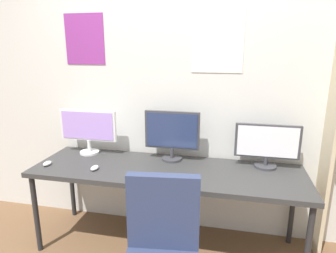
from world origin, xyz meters
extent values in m
cube|color=silver|center=(0.00, 1.02, 1.30)|extent=(4.64, 0.10, 2.60)
cube|color=white|center=(0.35, 0.97, 1.77)|extent=(0.43, 0.01, 0.53)
cube|color=#8C338C|center=(-0.86, 0.97, 1.79)|extent=(0.38, 0.01, 0.45)
cube|color=#333333|center=(0.00, 0.60, 0.72)|extent=(2.24, 0.68, 0.04)
cylinder|color=#262628|center=(-1.07, 0.31, 0.35)|extent=(0.04, 0.04, 0.70)
cylinder|color=#262628|center=(1.07, 0.31, 0.35)|extent=(0.04, 0.04, 0.70)
cylinder|color=#262628|center=(-1.07, 0.89, 0.35)|extent=(0.04, 0.04, 0.70)
cylinder|color=#262628|center=(1.07, 0.89, 0.35)|extent=(0.04, 0.04, 0.70)
cube|color=beige|center=(1.27, 0.83, 1.02)|extent=(0.03, 0.28, 2.04)
cube|color=navy|center=(0.13, -0.07, 0.75)|extent=(0.45, 0.12, 0.48)
cylinder|color=silver|center=(-0.80, 0.81, 0.75)|extent=(0.18, 0.18, 0.02)
cylinder|color=silver|center=(-0.80, 0.81, 0.82)|extent=(0.03, 0.03, 0.11)
cube|color=silver|center=(-0.80, 0.81, 1.01)|extent=(0.55, 0.03, 0.29)
cube|color=#B28CE5|center=(-0.80, 0.80, 1.01)|extent=(0.51, 0.01, 0.26)
cylinder|color=#38383D|center=(0.00, 0.81, 0.75)|extent=(0.18, 0.18, 0.02)
cylinder|color=#38383D|center=(0.00, 0.81, 0.80)|extent=(0.03, 0.03, 0.09)
cube|color=#38383D|center=(0.00, 0.81, 1.01)|extent=(0.49, 0.03, 0.34)
cube|color=navy|center=(0.00, 0.80, 1.01)|extent=(0.45, 0.01, 0.30)
cylinder|color=#38383D|center=(0.80, 0.81, 0.75)|extent=(0.18, 0.18, 0.02)
cylinder|color=#38383D|center=(0.80, 0.81, 0.79)|extent=(0.03, 0.03, 0.07)
cube|color=#38383D|center=(0.80, 0.81, 0.97)|extent=(0.52, 0.03, 0.28)
cube|color=white|center=(0.80, 0.80, 0.97)|extent=(0.48, 0.01, 0.25)
cube|color=silver|center=(0.00, 0.37, 0.75)|extent=(0.38, 0.13, 0.02)
ellipsoid|color=silver|center=(-0.57, 0.45, 0.76)|extent=(0.06, 0.10, 0.03)
ellipsoid|color=silver|center=(-1.01, 0.46, 0.76)|extent=(0.06, 0.10, 0.03)
camera|label=1|loc=(0.50, -1.63, 1.71)|focal=31.61mm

